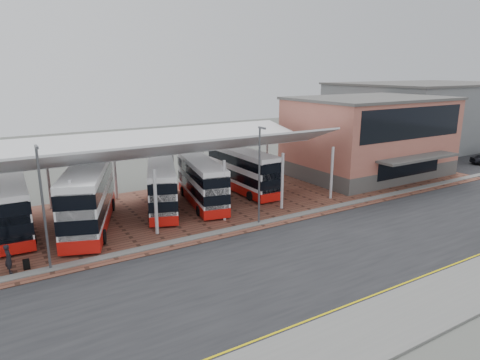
{
  "coord_description": "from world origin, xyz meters",
  "views": [
    {
      "loc": [
        -16.69,
        -21.32,
        12.42
      ],
      "look_at": [
        1.45,
        8.37,
        3.37
      ],
      "focal_mm": 32.0,
      "sensor_mm": 36.0,
      "label": 1
    }
  ],
  "objects_px": {
    "terminal": "(369,136)",
    "bus_1": "(11,207)",
    "bus_2": "(89,198)",
    "bus_3": "(162,187)",
    "bus_5": "(243,171)",
    "bus_4": "(202,182)",
    "pedestrian": "(9,259)"
  },
  "relations": [
    {
      "from": "bus_4",
      "to": "pedestrian",
      "type": "relative_size",
      "value": 5.55
    },
    {
      "from": "terminal",
      "to": "bus_1",
      "type": "distance_m",
      "value": 38.49
    },
    {
      "from": "bus_2",
      "to": "bus_3",
      "type": "height_order",
      "value": "bus_2"
    },
    {
      "from": "terminal",
      "to": "bus_1",
      "type": "relative_size",
      "value": 1.78
    },
    {
      "from": "terminal",
      "to": "bus_4",
      "type": "distance_m",
      "value": 22.79
    },
    {
      "from": "terminal",
      "to": "bus_5",
      "type": "relative_size",
      "value": 1.75
    },
    {
      "from": "bus_4",
      "to": "pedestrian",
      "type": "xyz_separation_m",
      "value": [
        -16.58,
        -6.43,
        -1.15
      ]
    },
    {
      "from": "terminal",
      "to": "bus_3",
      "type": "height_order",
      "value": "terminal"
    },
    {
      "from": "bus_4",
      "to": "terminal",
      "type": "bearing_deg",
      "value": 12.89
    },
    {
      "from": "bus_4",
      "to": "bus_5",
      "type": "distance_m",
      "value": 5.9
    },
    {
      "from": "bus_3",
      "to": "bus_4",
      "type": "bearing_deg",
      "value": 13.61
    },
    {
      "from": "bus_3",
      "to": "pedestrian",
      "type": "bearing_deg",
      "value": -131.6
    },
    {
      "from": "bus_1",
      "to": "bus_2",
      "type": "relative_size",
      "value": 0.84
    },
    {
      "from": "pedestrian",
      "to": "bus_2",
      "type": "bearing_deg",
      "value": -53.08
    },
    {
      "from": "bus_5",
      "to": "pedestrian",
      "type": "bearing_deg",
      "value": -159.47
    },
    {
      "from": "terminal",
      "to": "bus_1",
      "type": "xyz_separation_m",
      "value": [
        -38.4,
        0.6,
        -2.5
      ]
    },
    {
      "from": "bus_1",
      "to": "pedestrian",
      "type": "bearing_deg",
      "value": -94.05
    },
    {
      "from": "bus_1",
      "to": "bus_5",
      "type": "xyz_separation_m",
      "value": [
        21.38,
        0.74,
        0.06
      ]
    },
    {
      "from": "bus_1",
      "to": "bus_2",
      "type": "xyz_separation_m",
      "value": [
        5.39,
        -1.85,
        0.36
      ]
    },
    {
      "from": "pedestrian",
      "to": "bus_3",
      "type": "bearing_deg",
      "value": -67.11
    },
    {
      "from": "terminal",
      "to": "bus_2",
      "type": "distance_m",
      "value": 33.1
    },
    {
      "from": "bus_3",
      "to": "bus_5",
      "type": "xyz_separation_m",
      "value": [
        9.38,
        1.36,
        0.09
      ]
    },
    {
      "from": "bus_5",
      "to": "bus_1",
      "type": "bearing_deg",
      "value": -177.8
    },
    {
      "from": "bus_3",
      "to": "pedestrian",
      "type": "xyz_separation_m",
      "value": [
        -12.82,
        -6.86,
        -1.13
      ]
    },
    {
      "from": "bus_4",
      "to": "pedestrian",
      "type": "distance_m",
      "value": 17.82
    },
    {
      "from": "bus_4",
      "to": "bus_3",
      "type": "bearing_deg",
      "value": -174.88
    },
    {
      "from": "terminal",
      "to": "bus_3",
      "type": "bearing_deg",
      "value": -179.97
    },
    {
      "from": "bus_5",
      "to": "pedestrian",
      "type": "distance_m",
      "value": 23.71
    },
    {
      "from": "bus_2",
      "to": "bus_5",
      "type": "distance_m",
      "value": 16.2
    },
    {
      "from": "bus_5",
      "to": "bus_2",
      "type": "bearing_deg",
      "value": -170.59
    },
    {
      "from": "bus_3",
      "to": "pedestrian",
      "type": "distance_m",
      "value": 14.59
    },
    {
      "from": "bus_2",
      "to": "bus_3",
      "type": "relative_size",
      "value": 1.19
    }
  ]
}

